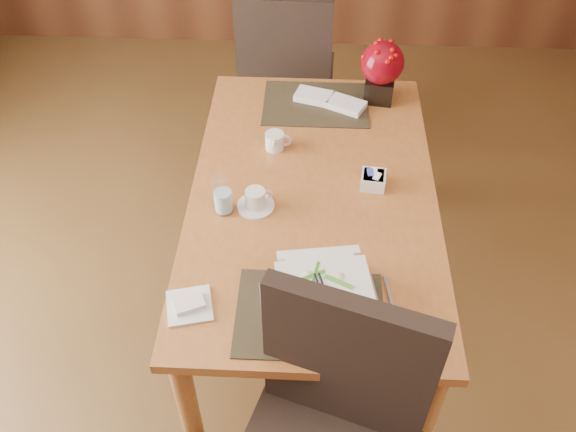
{
  "coord_description": "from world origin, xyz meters",
  "views": [
    {
      "loc": [
        -0.01,
        -1.04,
        2.28
      ],
      "look_at": [
        -0.08,
        0.35,
        0.87
      ],
      "focal_mm": 38.0,
      "sensor_mm": 36.0,
      "label": 1
    }
  ],
  "objects_px": {
    "dining_table": "(313,210)",
    "berry_decor": "(382,68)",
    "creamer_jug": "(275,141)",
    "sugar_caddy": "(373,180)",
    "water_glass": "(223,194)",
    "bread_plate": "(189,306)",
    "coffee_cup": "(256,200)",
    "far_chair": "(286,71)",
    "soup_setting": "(323,296)"
  },
  "relations": [
    {
      "from": "water_glass",
      "to": "coffee_cup",
      "type": "bearing_deg",
      "value": 11.77
    },
    {
      "from": "bread_plate",
      "to": "creamer_jug",
      "type": "bearing_deg",
      "value": 74.85
    },
    {
      "from": "sugar_caddy",
      "to": "far_chair",
      "type": "bearing_deg",
      "value": 109.87
    },
    {
      "from": "berry_decor",
      "to": "dining_table",
      "type": "bearing_deg",
      "value": -114.01
    },
    {
      "from": "far_chair",
      "to": "soup_setting",
      "type": "bearing_deg",
      "value": 99.13
    },
    {
      "from": "creamer_jug",
      "to": "sugar_caddy",
      "type": "bearing_deg",
      "value": -29.66
    },
    {
      "from": "creamer_jug",
      "to": "berry_decor",
      "type": "xyz_separation_m",
      "value": [
        0.43,
        0.36,
        0.12
      ]
    },
    {
      "from": "water_glass",
      "to": "bread_plate",
      "type": "xyz_separation_m",
      "value": [
        -0.06,
        -0.42,
        -0.08
      ]
    },
    {
      "from": "creamer_jug",
      "to": "dining_table",
      "type": "bearing_deg",
      "value": -58.72
    },
    {
      "from": "creamer_jug",
      "to": "water_glass",
      "type": "bearing_deg",
      "value": -115.03
    },
    {
      "from": "coffee_cup",
      "to": "bread_plate",
      "type": "height_order",
      "value": "coffee_cup"
    },
    {
      "from": "water_glass",
      "to": "dining_table",
      "type": "bearing_deg",
      "value": 19.87
    },
    {
      "from": "dining_table",
      "to": "sugar_caddy",
      "type": "xyz_separation_m",
      "value": [
        0.22,
        0.04,
        0.12
      ]
    },
    {
      "from": "sugar_caddy",
      "to": "bread_plate",
      "type": "bearing_deg",
      "value": -135.33
    },
    {
      "from": "soup_setting",
      "to": "creamer_jug",
      "type": "distance_m",
      "value": 0.79
    },
    {
      "from": "coffee_cup",
      "to": "sugar_caddy",
      "type": "bearing_deg",
      "value": 17.65
    },
    {
      "from": "coffee_cup",
      "to": "bread_plate",
      "type": "xyz_separation_m",
      "value": [
        -0.17,
        -0.45,
        -0.03
      ]
    },
    {
      "from": "coffee_cup",
      "to": "sugar_caddy",
      "type": "xyz_separation_m",
      "value": [
        0.42,
        0.13,
        -0.01
      ]
    },
    {
      "from": "soup_setting",
      "to": "coffee_cup",
      "type": "relative_size",
      "value": 2.55
    },
    {
      "from": "coffee_cup",
      "to": "bread_plate",
      "type": "distance_m",
      "value": 0.48
    },
    {
      "from": "coffee_cup",
      "to": "far_chair",
      "type": "height_order",
      "value": "far_chair"
    },
    {
      "from": "coffee_cup",
      "to": "dining_table",
      "type": "bearing_deg",
      "value": 23.97
    },
    {
      "from": "coffee_cup",
      "to": "creamer_jug",
      "type": "distance_m",
      "value": 0.34
    },
    {
      "from": "water_glass",
      "to": "sugar_caddy",
      "type": "bearing_deg",
      "value": 16.45
    },
    {
      "from": "dining_table",
      "to": "berry_decor",
      "type": "distance_m",
      "value": 0.71
    },
    {
      "from": "bread_plate",
      "to": "far_chair",
      "type": "height_order",
      "value": "far_chair"
    },
    {
      "from": "coffee_cup",
      "to": "creamer_jug",
      "type": "relative_size",
      "value": 1.4
    },
    {
      "from": "bread_plate",
      "to": "soup_setting",
      "type": "bearing_deg",
      "value": 2.23
    },
    {
      "from": "creamer_jug",
      "to": "bread_plate",
      "type": "height_order",
      "value": "creamer_jug"
    },
    {
      "from": "dining_table",
      "to": "coffee_cup",
      "type": "xyz_separation_m",
      "value": [
        -0.2,
        -0.09,
        0.13
      ]
    },
    {
      "from": "soup_setting",
      "to": "berry_decor",
      "type": "height_order",
      "value": "berry_decor"
    },
    {
      "from": "berry_decor",
      "to": "water_glass",
      "type": "bearing_deg",
      "value": -129.08
    },
    {
      "from": "bread_plate",
      "to": "dining_table",
      "type": "bearing_deg",
      "value": 55.48
    },
    {
      "from": "soup_setting",
      "to": "water_glass",
      "type": "distance_m",
      "value": 0.54
    },
    {
      "from": "coffee_cup",
      "to": "berry_decor",
      "type": "xyz_separation_m",
      "value": [
        0.47,
        0.7,
        0.12
      ]
    },
    {
      "from": "dining_table",
      "to": "water_glass",
      "type": "bearing_deg",
      "value": -160.13
    },
    {
      "from": "water_glass",
      "to": "berry_decor",
      "type": "xyz_separation_m",
      "value": [
        0.58,
        0.72,
        0.07
      ]
    },
    {
      "from": "soup_setting",
      "to": "bread_plate",
      "type": "distance_m",
      "value": 0.41
    },
    {
      "from": "soup_setting",
      "to": "coffee_cup",
      "type": "distance_m",
      "value": 0.5
    },
    {
      "from": "dining_table",
      "to": "coffee_cup",
      "type": "height_order",
      "value": "coffee_cup"
    },
    {
      "from": "bread_plate",
      "to": "coffee_cup",
      "type": "bearing_deg",
      "value": 69.65
    },
    {
      "from": "water_glass",
      "to": "bread_plate",
      "type": "height_order",
      "value": "water_glass"
    },
    {
      "from": "coffee_cup",
      "to": "creamer_jug",
      "type": "xyz_separation_m",
      "value": [
        0.05,
        0.34,
        0.0
      ]
    },
    {
      "from": "dining_table",
      "to": "bread_plate",
      "type": "xyz_separation_m",
      "value": [
        -0.37,
        -0.54,
        0.1
      ]
    },
    {
      "from": "water_glass",
      "to": "bread_plate",
      "type": "distance_m",
      "value": 0.43
    },
    {
      "from": "sugar_caddy",
      "to": "soup_setting",
      "type": "bearing_deg",
      "value": -107.63
    },
    {
      "from": "dining_table",
      "to": "sugar_caddy",
      "type": "relative_size",
      "value": 16.96
    },
    {
      "from": "coffee_cup",
      "to": "water_glass",
      "type": "height_order",
      "value": "water_glass"
    },
    {
      "from": "bread_plate",
      "to": "far_chair",
      "type": "xyz_separation_m",
      "value": [
        0.21,
        1.62,
        -0.18
      ]
    },
    {
      "from": "dining_table",
      "to": "coffee_cup",
      "type": "relative_size",
      "value": 11.17
    }
  ]
}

